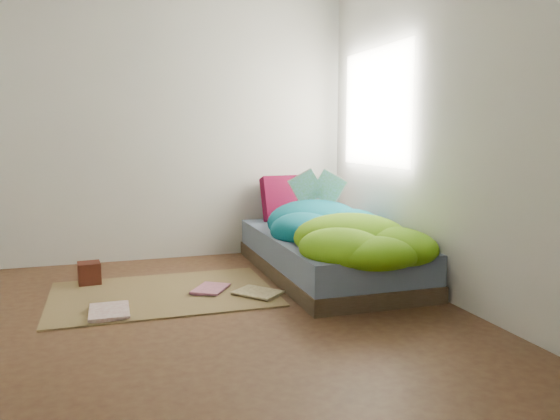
{
  "coord_description": "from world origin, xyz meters",
  "views": [
    {
      "loc": [
        -0.51,
        -3.41,
        1.18
      ],
      "look_at": [
        0.82,
        0.75,
        0.56
      ],
      "focal_mm": 35.0,
      "sensor_mm": 36.0,
      "label": 1
    }
  ],
  "objects_px": {
    "floor_book_b": "(197,288)",
    "wooden_box": "(89,273)",
    "open_book": "(318,176)",
    "bed": "(327,255)",
    "floor_book_a": "(89,313)",
    "pillow_magenta": "(284,198)"
  },
  "relations": [
    {
      "from": "floor_book_b",
      "to": "wooden_box",
      "type": "bearing_deg",
      "value": -177.02
    },
    {
      "from": "open_book",
      "to": "floor_book_b",
      "type": "height_order",
      "value": "open_book"
    },
    {
      "from": "open_book",
      "to": "wooden_box",
      "type": "relative_size",
      "value": 2.45
    },
    {
      "from": "bed",
      "to": "floor_book_b",
      "type": "relative_size",
      "value": 6.84
    },
    {
      "from": "wooden_box",
      "to": "floor_book_b",
      "type": "relative_size",
      "value": 0.57
    },
    {
      "from": "floor_book_a",
      "to": "pillow_magenta",
      "type": "bearing_deg",
      "value": 37.49
    },
    {
      "from": "open_book",
      "to": "floor_book_a",
      "type": "relative_size",
      "value": 1.17
    },
    {
      "from": "open_book",
      "to": "bed",
      "type": "bearing_deg",
      "value": -71.46
    },
    {
      "from": "pillow_magenta",
      "to": "floor_book_a",
      "type": "distance_m",
      "value": 2.29
    },
    {
      "from": "bed",
      "to": "wooden_box",
      "type": "xyz_separation_m",
      "value": [
        -1.89,
        0.28,
        -0.07
      ]
    },
    {
      "from": "bed",
      "to": "open_book",
      "type": "xyz_separation_m",
      "value": [
        0.03,
        0.31,
        0.64
      ]
    },
    {
      "from": "pillow_magenta",
      "to": "open_book",
      "type": "height_order",
      "value": "open_book"
    },
    {
      "from": "pillow_magenta",
      "to": "wooden_box",
      "type": "relative_size",
      "value": 2.56
    },
    {
      "from": "open_book",
      "to": "floor_book_a",
      "type": "distance_m",
      "value": 2.23
    },
    {
      "from": "bed",
      "to": "wooden_box",
      "type": "bearing_deg",
      "value": 171.68
    },
    {
      "from": "wooden_box",
      "to": "floor_book_a",
      "type": "xyz_separation_m",
      "value": [
        0.01,
        -0.8,
        -0.07
      ]
    },
    {
      "from": "pillow_magenta",
      "to": "open_book",
      "type": "xyz_separation_m",
      "value": [
        0.14,
        -0.52,
        0.25
      ]
    },
    {
      "from": "bed",
      "to": "wooden_box",
      "type": "relative_size",
      "value": 12.0
    },
    {
      "from": "wooden_box",
      "to": "pillow_magenta",
      "type": "bearing_deg",
      "value": 17.09
    },
    {
      "from": "floor_book_a",
      "to": "wooden_box",
      "type": "bearing_deg",
      "value": 91.11
    },
    {
      "from": "open_book",
      "to": "pillow_magenta",
      "type": "bearing_deg",
      "value": 129.73
    },
    {
      "from": "pillow_magenta",
      "to": "open_book",
      "type": "distance_m",
      "value": 0.59
    }
  ]
}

